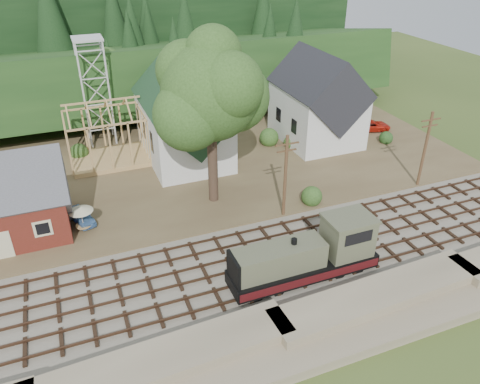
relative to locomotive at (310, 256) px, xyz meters
name	(u,v)px	position (x,y,z in m)	size (l,w,h in m)	color
ground	(231,269)	(-5.02, 3.00, -2.01)	(140.00, 140.00, 0.00)	#384C1E
embankment	(279,351)	(-5.02, -5.50, -2.01)	(64.00, 5.00, 1.60)	#7F7259
railroad_bed	(231,268)	(-5.02, 3.00, -1.93)	(64.00, 11.00, 0.16)	#726B5B
village_flat	(172,168)	(-5.02, 21.00, -1.86)	(64.00, 26.00, 0.30)	brown
hillside	(132,101)	(-5.02, 45.00, -2.01)	(70.00, 28.00, 8.00)	#1E3F19
ridge	(116,73)	(-5.02, 61.00, -2.01)	(80.00, 20.00, 12.00)	black
depot	(0,204)	(-21.02, 14.00, 1.20)	(10.80, 7.41, 9.00)	#572014
church	(183,117)	(-3.02, 22.68, 3.17)	(8.40, 15.17, 13.00)	silver
farmhouse	(318,103)	(12.98, 22.00, 2.85)	(8.40, 10.80, 10.60)	silver
timber_frame	(106,136)	(-11.02, 25.00, 1.25)	(8.20, 6.20, 6.99)	tan
lattice_tower	(90,60)	(-11.02, 31.00, 8.02)	(3.20, 3.20, 12.12)	silver
big_tree	(212,98)	(-2.85, 13.08, 8.20)	(10.90, 8.40, 14.70)	#38281E
telegraph_pole_near	(285,176)	(1.98, 8.20, 2.23)	(2.20, 0.28, 8.00)	#4C331E
telegraph_pole_far	(425,149)	(16.98, 8.20, 2.23)	(2.20, 0.28, 8.00)	#4C331E
locomotive	(310,256)	(0.00, 0.00, 0.00)	(11.19, 2.80, 4.50)	black
car_blue	(82,216)	(-15.01, 13.56, -1.11)	(1.42, 3.54, 1.20)	#5E90CA
car_red	(372,126)	(21.11, 21.79, -1.08)	(2.10, 4.55, 1.26)	red
patio_set	(80,210)	(-15.01, 12.32, 0.25)	(2.08, 2.08, 2.31)	silver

